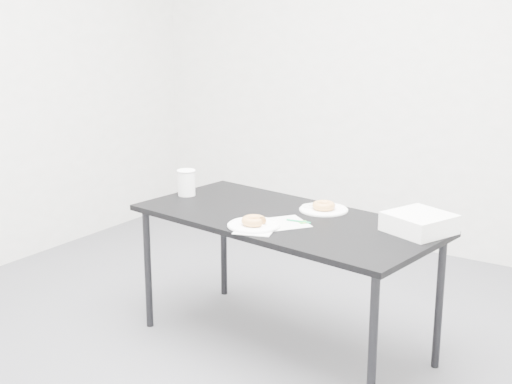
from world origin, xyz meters
The scene contains 14 objects.
floor centered at (0.00, 0.00, 0.00)m, with size 4.00×4.00×0.00m, color #545359.
wall_back centered at (0.00, 2.00, 1.35)m, with size 4.00×0.02×2.70m, color white.
table centered at (0.19, 0.19, 0.64)m, with size 1.59×0.89×0.69m.
scorecard centered at (0.22, 0.08, 0.69)m, with size 0.21×0.27×0.00m, color white.
logo_patch centered at (0.31, 0.16, 0.69)m, with size 0.04×0.04×0.00m, color green.
pen centered at (0.29, 0.15, 0.70)m, with size 0.01×0.01×0.12m, color #0D9856.
napkin centered at (0.19, -0.07, 0.69)m, with size 0.17×0.17×0.00m, color white.
plate_near centered at (0.15, -0.02, 0.70)m, with size 0.25×0.25×0.01m, color white.
donut_near centered at (0.15, -0.02, 0.72)m, with size 0.12×0.12×0.04m, color #CB7B40.
plate_far centered at (0.29, 0.40, 0.69)m, with size 0.25×0.25×0.01m, color white.
donut_far centered at (0.29, 0.40, 0.71)m, with size 0.12×0.12×0.04m, color #CB7B40.
coffee_cup centered at (-0.48, 0.25, 0.76)m, with size 0.09×0.09×0.14m, color white.
cup_lid centered at (0.21, 0.41, 0.69)m, with size 0.08×0.08×0.01m, color white.
bakery_box centered at (0.83, 0.33, 0.73)m, with size 0.26×0.26×0.09m, color white.
Camera 1 is at (1.92, -2.69, 1.69)m, focal length 50.00 mm.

